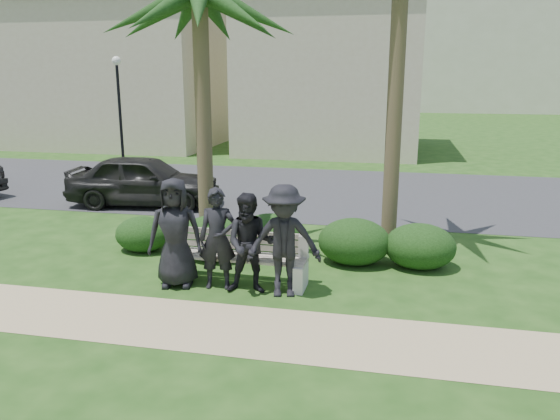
{
  "coord_description": "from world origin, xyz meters",
  "views": [
    {
      "loc": [
        2.11,
        -8.75,
        3.57
      ],
      "look_at": [
        0.04,
        1.0,
        1.09
      ],
      "focal_mm": 35.0,
      "sensor_mm": 36.0,
      "label": 1
    }
  ],
  "objects_px": {
    "man_a": "(175,233)",
    "man_b": "(218,239)",
    "man_d": "(284,241)",
    "street_lamp": "(118,91)",
    "park_bench": "(236,261)",
    "car_a": "(144,180)",
    "man_c": "(250,244)"
  },
  "relations": [
    {
      "from": "man_a",
      "to": "man_b",
      "type": "relative_size",
      "value": 1.09
    },
    {
      "from": "man_a",
      "to": "man_d",
      "type": "xyz_separation_m",
      "value": [
        1.91,
        -0.06,
        -0.01
      ]
    },
    {
      "from": "man_a",
      "to": "man_b",
      "type": "distance_m",
      "value": 0.74
    },
    {
      "from": "street_lamp",
      "to": "man_b",
      "type": "height_order",
      "value": "street_lamp"
    },
    {
      "from": "park_bench",
      "to": "car_a",
      "type": "distance_m",
      "value": 6.6
    },
    {
      "from": "street_lamp",
      "to": "man_d",
      "type": "bearing_deg",
      "value": -52.88
    },
    {
      "from": "street_lamp",
      "to": "car_a",
      "type": "distance_m",
      "value": 8.47
    },
    {
      "from": "street_lamp",
      "to": "man_c",
      "type": "xyz_separation_m",
      "value": [
        8.84,
        -12.42,
        -2.09
      ]
    },
    {
      "from": "park_bench",
      "to": "man_b",
      "type": "bearing_deg",
      "value": -128.67
    },
    {
      "from": "man_b",
      "to": "car_a",
      "type": "xyz_separation_m",
      "value": [
        -3.94,
        5.38,
        -0.16
      ]
    },
    {
      "from": "street_lamp",
      "to": "park_bench",
      "type": "distance_m",
      "value": 14.95
    },
    {
      "from": "street_lamp",
      "to": "man_a",
      "type": "relative_size",
      "value": 2.26
    },
    {
      "from": "park_bench",
      "to": "man_c",
      "type": "relative_size",
      "value": 1.47
    },
    {
      "from": "man_b",
      "to": "man_c",
      "type": "bearing_deg",
      "value": -19.32
    },
    {
      "from": "man_c",
      "to": "man_d",
      "type": "height_order",
      "value": "man_d"
    },
    {
      "from": "man_d",
      "to": "car_a",
      "type": "height_order",
      "value": "man_d"
    },
    {
      "from": "street_lamp",
      "to": "man_a",
      "type": "distance_m",
      "value": 14.61
    },
    {
      "from": "car_a",
      "to": "park_bench",
      "type": "bearing_deg",
      "value": -147.06
    },
    {
      "from": "car_a",
      "to": "man_c",
      "type": "bearing_deg",
      "value": -146.68
    },
    {
      "from": "park_bench",
      "to": "man_d",
      "type": "distance_m",
      "value": 1.15
    },
    {
      "from": "man_c",
      "to": "man_d",
      "type": "distance_m",
      "value": 0.58
    },
    {
      "from": "man_a",
      "to": "car_a",
      "type": "height_order",
      "value": "man_a"
    },
    {
      "from": "street_lamp",
      "to": "man_b",
      "type": "distance_m",
      "value": 14.97
    },
    {
      "from": "man_c",
      "to": "park_bench",
      "type": "bearing_deg",
      "value": 127.32
    },
    {
      "from": "man_d",
      "to": "car_a",
      "type": "xyz_separation_m",
      "value": [
        -5.11,
        5.49,
        -0.23
      ]
    },
    {
      "from": "man_d",
      "to": "park_bench",
      "type": "bearing_deg",
      "value": 146.47
    },
    {
      "from": "man_b",
      "to": "street_lamp",
      "type": "bearing_deg",
      "value": 113.71
    },
    {
      "from": "street_lamp",
      "to": "man_c",
      "type": "distance_m",
      "value": 15.39
    },
    {
      "from": "man_d",
      "to": "man_c",
      "type": "bearing_deg",
      "value": 167.67
    },
    {
      "from": "park_bench",
      "to": "man_a",
      "type": "height_order",
      "value": "man_a"
    },
    {
      "from": "man_b",
      "to": "man_d",
      "type": "distance_m",
      "value": 1.18
    },
    {
      "from": "man_a",
      "to": "man_c",
      "type": "relative_size",
      "value": 1.11
    }
  ]
}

